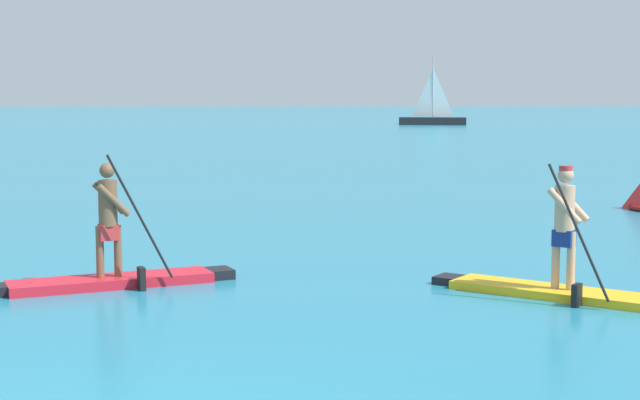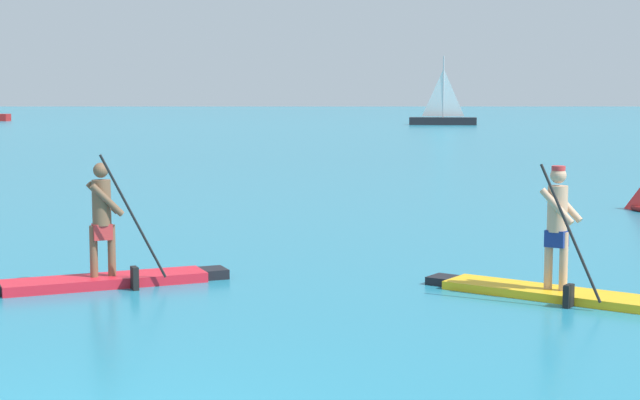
# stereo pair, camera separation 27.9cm
# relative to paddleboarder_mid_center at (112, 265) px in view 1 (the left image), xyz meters

# --- Properties ---
(paddleboarder_mid_center) EXTENTS (3.40, 1.77, 1.88)m
(paddleboarder_mid_center) POSITION_rel_paddleboarder_mid_center_xyz_m (0.00, 0.00, 0.00)
(paddleboarder_mid_center) COLOR red
(paddleboarder_mid_center) RESTS_ON ground
(paddleboarder_far_right) EXTENTS (3.06, 2.34, 1.83)m
(paddleboarder_far_right) POSITION_rel_paddleboarder_mid_center_xyz_m (6.05, -0.77, 0.03)
(paddleboarder_far_right) COLOR yellow
(paddleboarder_far_right) RESTS_ON ground
(sailboat_right_horizon) EXTENTS (6.12, 2.44, 6.12)m
(sailboat_right_horizon) POSITION_rel_paddleboarder_mid_center_xyz_m (14.03, 73.32, 0.39)
(sailboat_right_horizon) COLOR black
(sailboat_right_horizon) RESTS_ON ground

